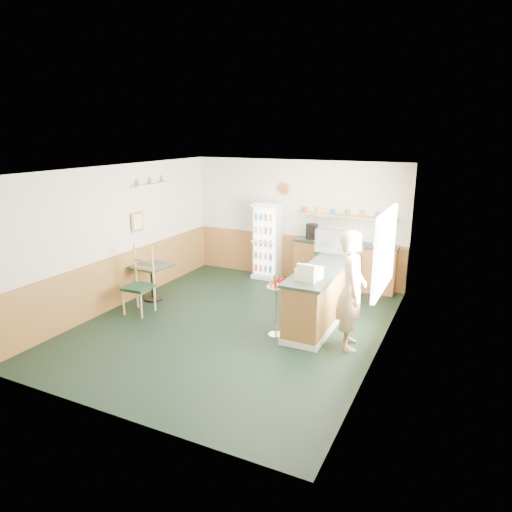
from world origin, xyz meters
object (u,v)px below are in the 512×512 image
Objects in this scene: condiment_stand at (276,298)px; cafe_chair at (141,278)px; drinks_fridge at (267,240)px; display_case at (339,242)px; cash_register at (309,273)px; cafe_table at (152,275)px; shopkeeper at (351,290)px.

cafe_chair is at bearing -177.73° from condiment_stand.
display_case is at bearing -26.18° from drinks_fridge.
cafe_table is at bearing -177.75° from cash_register.
cash_register reaches higher than condiment_stand.
display_case is at bearing 29.96° from cafe_chair.
drinks_fridge is 3.32m from cash_register.
shopkeeper reaches higher than display_case.
display_case is 0.86× the size of condiment_stand.
shopkeeper is at bearing -4.69° from cafe_table.
cafe_chair is (-3.19, -0.26, -0.45)m from cash_register.
cash_register is 3.23m from cafe_chair.
display_case is 1.18× the size of cafe_table.
condiment_stand is at bearing 0.33° from cafe_chair.
cafe_table is (-3.40, -1.42, -0.74)m from display_case.
cash_register is at bearing 69.75° from shopkeeper.
cafe_chair is (-2.70, -0.11, -0.00)m from condiment_stand.
shopkeeper reaches higher than condiment_stand.
cafe_table is (-3.40, 0.31, -0.59)m from cash_register.
display_case is 1.91m from shopkeeper.
cash_register is (0.00, -1.73, -0.15)m from display_case.
shopkeeper is 2.58× the size of cafe_table.
cash_register is at bearing 2.74° from cafe_chair.
display_case reaches higher than cafe_chair.
display_case is 3.76m from cafe_table.
drinks_fridge reaches higher than cafe_chair.
condiment_stand is (-1.20, -0.13, -0.28)m from shopkeeper.
condiment_stand reaches higher than cafe_table.
display_case is 0.68× the size of cafe_chair.
drinks_fridge is 4.91× the size of cash_register.
display_case is at bearing 3.87° from shopkeeper.
drinks_fridge is 1.74× the size of condiment_stand.
shopkeeper is 1.24m from condiment_stand.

